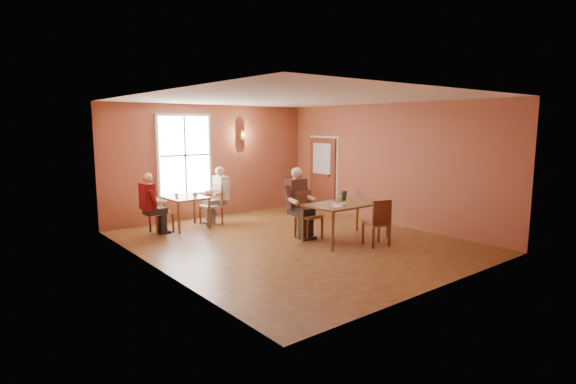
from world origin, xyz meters
TOP-DOWN VIEW (x-y plane):
  - ground at (0.00, 0.00)m, footprint 6.00×7.00m
  - wall_back at (0.00, 3.50)m, footprint 6.00×0.04m
  - wall_front at (0.00, -3.50)m, footprint 6.00×0.04m
  - wall_left at (-3.00, 0.00)m, footprint 0.04×7.00m
  - wall_right at (3.00, 0.00)m, footprint 0.04×7.00m
  - ceiling at (0.00, 0.00)m, footprint 6.00×7.00m
  - window at (-0.80, 3.45)m, footprint 1.36×0.10m
  - door at (2.94, 2.30)m, footprint 0.12×1.04m
  - wall_sconce at (0.90, 3.40)m, footprint 0.16×0.16m
  - main_table at (0.96, -0.59)m, footprint 1.75×0.98m
  - chair_diner_main at (0.46, 0.06)m, footprint 0.46×0.46m
  - diner_main at (0.46, 0.03)m, footprint 0.60×0.60m
  - chair_empty at (1.15, -1.28)m, footprint 0.53×0.53m
  - plate_food at (0.70, -0.61)m, footprint 0.36×0.36m
  - sandwich at (0.82, -0.50)m, footprint 0.11×0.10m
  - goblet_a at (1.45, -0.46)m, footprint 0.09×0.09m
  - goblet_c at (1.27, -0.77)m, footprint 0.10×0.10m
  - menu_stand at (1.12, -0.37)m, footprint 0.14×0.08m
  - knife at (0.92, -0.88)m, footprint 0.21×0.03m
  - napkin at (0.50, -0.78)m, footprint 0.24×0.24m
  - sunglasses at (1.52, -0.90)m, footprint 0.14×0.05m
  - second_table at (-1.21, 2.58)m, footprint 0.87×0.87m
  - chair_diner_white at (-0.56, 2.58)m, footprint 0.44×0.44m
  - diner_white at (-0.53, 2.58)m, footprint 0.55×0.55m
  - chair_diner_maroon at (-1.86, 2.58)m, footprint 0.43×0.43m
  - diner_maroon at (-1.89, 2.58)m, footprint 0.55×0.55m
  - cup_a at (-1.03, 2.49)m, footprint 0.13×0.13m
  - cup_b at (-1.39, 2.72)m, footprint 0.13×0.13m

SIDE VIEW (x-z plane):
  - ground at x=0.00m, z-range -0.01..0.01m
  - second_table at x=-1.21m, z-range 0.00..0.76m
  - main_table at x=0.96m, z-range 0.00..0.82m
  - chair_empty at x=1.15m, z-range 0.00..0.97m
  - chair_diner_maroon at x=-1.86m, z-range 0.00..0.98m
  - chair_diner_white at x=-0.56m, z-range 0.00..0.99m
  - chair_diner_main at x=0.46m, z-range 0.00..1.04m
  - diner_maroon at x=-1.89m, z-range 0.00..1.37m
  - diner_white at x=-0.53m, z-range 0.00..1.38m
  - diner_main at x=0.46m, z-range 0.00..1.49m
  - cup_b at x=-1.39m, z-range 0.76..0.86m
  - cup_a at x=-1.03m, z-range 0.76..0.86m
  - knife at x=0.92m, z-range 0.82..0.82m
  - napkin at x=0.50m, z-range 0.82..0.83m
  - sunglasses at x=1.52m, z-range 0.82..0.84m
  - plate_food at x=0.70m, z-range 0.82..0.86m
  - sandwich at x=0.82m, z-range 0.82..0.93m
  - goblet_c at x=1.27m, z-range 0.82..1.02m
  - goblet_a at x=1.45m, z-range 0.82..1.02m
  - menu_stand at x=1.12m, z-range 0.82..1.04m
  - door at x=2.94m, z-range 0.00..2.10m
  - wall_back at x=0.00m, z-range 0.00..3.00m
  - wall_front at x=0.00m, z-range 0.00..3.00m
  - wall_left at x=-3.00m, z-range 0.00..3.00m
  - wall_right at x=3.00m, z-range 0.00..3.00m
  - window at x=-0.80m, z-range 0.72..2.68m
  - wall_sconce at x=0.90m, z-range 2.06..2.34m
  - ceiling at x=0.00m, z-range 2.98..3.02m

